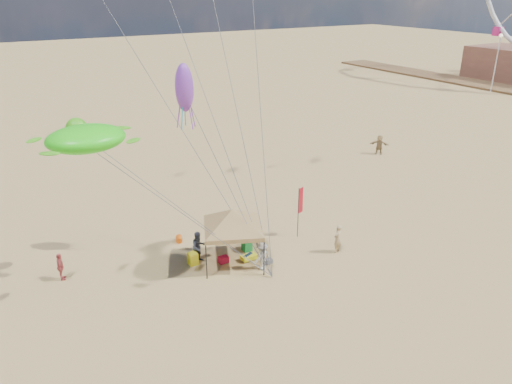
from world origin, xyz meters
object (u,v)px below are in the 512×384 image
person_near_a (337,239)px  cooler_blue (246,228)px  person_far_c (379,144)px  chair_green (247,245)px  person_far_a (60,267)px  feather_flag (300,204)px  chair_yellow (193,259)px  lamp_north (498,53)px  person_near_b (199,247)px  cooler_red (223,260)px  beach_cart (249,257)px  canopy_tent (233,211)px  person_near_c (262,256)px

person_near_a → cooler_blue: bearing=-80.8°
cooler_blue → person_far_c: bearing=20.8°
chair_green → person_far_a: bearing=166.4°
person_near_a → person_far_a: size_ratio=1.13×
feather_flag → cooler_blue: size_ratio=6.09×
chair_yellow → lamp_north: size_ratio=0.08×
person_near_b → cooler_red: bearing=-42.1°
feather_flag → chair_green: bearing=178.6°
cooler_blue → beach_cart: (-1.75, -3.29, 0.01)m
cooler_red → person_near_a: size_ratio=0.30×
cooler_blue → person_far_a: bearing=179.2°
person_far_c → lamp_north: 38.07m
canopy_tent → person_near_a: bearing=-20.5°
lamp_north → cooler_blue: bearing=-159.7°
person_far_a → cooler_blue: bearing=-82.9°
feather_flag → beach_cart: feather_flag is taller
chair_yellow → person_far_a: (-6.63, 2.19, 0.43)m
cooler_blue → person_far_a: (-11.29, 0.16, 0.59)m
person_near_c → person_far_c: size_ratio=0.90×
cooler_red → person_near_c: person_near_c is taller
person_near_a → lamp_north: 56.83m
person_near_b → person_far_a: size_ratio=1.19×
feather_flag → lamp_north: 56.18m
person_near_a → person_far_c: size_ratio=0.96×
lamp_north → person_near_a: bearing=-153.6°
cooler_red → person_far_c: person_far_c is taller
person_near_c → person_far_a: bearing=-39.4°
person_far_c → lamp_north: bearing=68.9°
chair_yellow → person_far_a: size_ratio=0.45×
person_near_c → person_far_a: person_near_c is taller
beach_cart → lamp_north: 60.54m
cooler_red → person_far_a: size_ratio=0.34×
beach_cart → person_far_c: person_far_c is taller
chair_yellow → person_far_c: size_ratio=0.38×
person_near_a → person_far_c: person_far_c is taller
cooler_blue → chair_green: chair_green is taller
chair_green → person_near_a: bearing=-33.5°
feather_flag → chair_yellow: (-7.11, 0.32, -1.84)m
canopy_tent → feather_flag: size_ratio=1.72×
cooler_blue → feather_flag: bearing=-43.8°
chair_yellow → person_near_c: bearing=-39.3°
chair_green → person_near_c: person_near_c is taller
canopy_tent → cooler_blue: (2.61, 3.04, -3.00)m
canopy_tent → lamp_north: 61.06m
beach_cart → person_near_b: bearing=151.5°
person_near_b → canopy_tent: bearing=-39.7°
cooler_red → canopy_tent: bearing=-28.3°
person_far_a → lamp_north: size_ratio=0.19×
canopy_tent → person_near_c: (0.99, -1.48, -2.36)m
person_near_b → person_far_a: 7.37m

